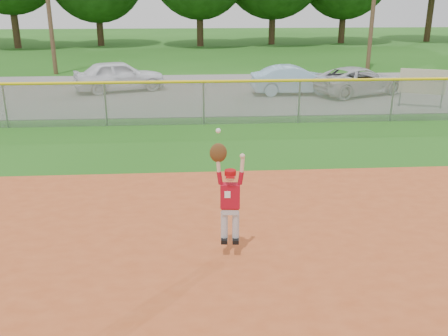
{
  "coord_description": "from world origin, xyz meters",
  "views": [
    {
      "loc": [
        -0.47,
        -6.94,
        4.35
      ],
      "look_at": [
        0.17,
        2.26,
        1.1
      ],
      "focal_mm": 40.0,
      "sensor_mm": 36.0,
      "label": 1
    }
  ],
  "objects_px": {
    "car_blue": "(294,80)",
    "car_white_b": "(358,81)",
    "ballplayer": "(228,194)",
    "car_white_a": "(119,76)",
    "sponsor_sign": "(423,83)"
  },
  "relations": [
    {
      "from": "car_blue",
      "to": "car_white_b",
      "type": "distance_m",
      "value": 2.87
    },
    {
      "from": "car_blue",
      "to": "ballplayer",
      "type": "xyz_separation_m",
      "value": [
        -4.07,
        -14.38,
        0.5
      ]
    },
    {
      "from": "ballplayer",
      "to": "car_white_a",
      "type": "bearing_deg",
      "value": 103.74
    },
    {
      "from": "car_white_b",
      "to": "ballplayer",
      "type": "height_order",
      "value": "ballplayer"
    },
    {
      "from": "car_white_a",
      "to": "car_white_b",
      "type": "distance_m",
      "value": 10.87
    },
    {
      "from": "car_blue",
      "to": "sponsor_sign",
      "type": "height_order",
      "value": "sponsor_sign"
    },
    {
      "from": "car_blue",
      "to": "sponsor_sign",
      "type": "distance_m",
      "value": 5.45
    },
    {
      "from": "car_blue",
      "to": "car_white_b",
      "type": "bearing_deg",
      "value": -96.31
    },
    {
      "from": "sponsor_sign",
      "to": "ballplayer",
      "type": "distance_m",
      "value": 14.12
    },
    {
      "from": "car_blue",
      "to": "ballplayer",
      "type": "height_order",
      "value": "ballplayer"
    },
    {
      "from": "car_white_a",
      "to": "ballplayer",
      "type": "height_order",
      "value": "ballplayer"
    },
    {
      "from": "car_white_b",
      "to": "ballplayer",
      "type": "relative_size",
      "value": 2.17
    },
    {
      "from": "car_blue",
      "to": "car_white_b",
      "type": "relative_size",
      "value": 0.87
    },
    {
      "from": "car_white_b",
      "to": "ballplayer",
      "type": "bearing_deg",
      "value": 130.27
    },
    {
      "from": "sponsor_sign",
      "to": "car_blue",
      "type": "bearing_deg",
      "value": 144.9
    }
  ]
}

